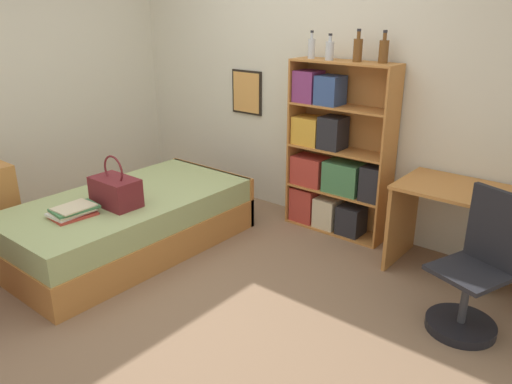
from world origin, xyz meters
TOP-DOWN VIEW (x-y plane):
  - ground_plane at (0.00, 0.00)m, footprint 14.00×14.00m
  - wall_back at (-0.00, 1.64)m, footprint 10.00×0.09m
  - wall_left at (-2.18, 0.00)m, footprint 0.06×10.00m
  - bed at (-0.66, 0.02)m, footprint 1.07×2.05m
  - handbag at (-0.57, -0.17)m, footprint 0.40×0.24m
  - book_stack_on_bed at (-0.64, -0.51)m, footprint 0.27×0.36m
  - bookcase at (0.44, 1.45)m, footprint 0.95×0.29m
  - bottle_green at (0.19, 1.43)m, footprint 0.06×0.06m
  - bottle_brown at (0.39, 1.41)m, footprint 0.07×0.07m
  - bottle_clear at (0.63, 1.45)m, footprint 0.08×0.08m
  - bottle_blue at (0.84, 1.48)m, footprint 0.08×0.08m
  - desk at (1.80, 1.29)m, footprint 1.21×0.61m
  - desk_chair at (1.97, 0.67)m, footprint 0.51×0.51m
  - waste_bin at (1.87, 1.23)m, footprint 0.22×0.22m

SIDE VIEW (x-z plane):
  - ground_plane at x=0.00m, z-range 0.00..0.00m
  - waste_bin at x=1.87m, z-range 0.00..0.25m
  - bed at x=-0.66m, z-range 0.00..0.47m
  - desk_chair at x=1.97m, z-range -0.16..0.77m
  - desk at x=1.80m, z-range 0.15..0.87m
  - book_stack_on_bed at x=-0.64m, z-range 0.48..0.55m
  - handbag at x=-0.57m, z-range 0.39..0.80m
  - bookcase at x=0.44m, z-range -0.11..1.43m
  - wall_back at x=0.00m, z-range 0.00..2.60m
  - wall_left at x=-2.18m, z-range 0.00..2.60m
  - bottle_brown at x=0.39m, z-range 1.52..1.74m
  - bottle_green at x=0.19m, z-range 1.52..1.75m
  - bottle_blue at x=0.84m, z-range 1.52..1.77m
  - bottle_clear at x=0.63m, z-range 1.52..1.77m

